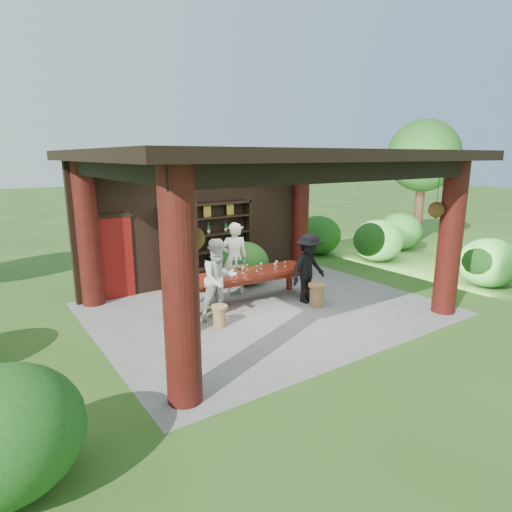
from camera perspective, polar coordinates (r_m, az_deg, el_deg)
ground at (r=9.83m, az=1.33°, el=-6.98°), size 90.00×90.00×0.00m
pavilion at (r=9.65m, az=-0.16°, el=5.70°), size 7.50×6.00×3.60m
wine_shelf at (r=11.47m, az=-6.30°, el=1.64°), size 2.51×0.38×2.20m
tasting_table at (r=10.00m, az=-1.55°, el=-2.82°), size 3.30×1.06×0.75m
stool_near_left at (r=8.77m, az=-4.89°, el=-7.92°), size 0.34×0.34×0.45m
stool_near_right at (r=9.98m, az=8.10°, el=-5.08°), size 0.41×0.41×0.53m
stool_far_left at (r=8.57m, az=-8.79°, el=-8.20°), size 0.41×0.41×0.54m
host at (r=10.60m, az=-2.91°, el=-0.35°), size 0.78×0.67×1.82m
guest_woman at (r=9.03m, az=-4.97°, el=-3.10°), size 0.85×0.67×1.73m
guest_man at (r=10.09m, az=7.00°, el=-1.64°), size 1.14×0.76×1.64m
table_bottles at (r=10.19m, az=-2.36°, el=-0.93°), size 0.27×0.16×0.31m
table_glasses at (r=10.15m, az=0.54°, el=-1.45°), size 1.47×0.35×0.15m
napkin_basket at (r=9.62m, az=-4.89°, el=-2.35°), size 0.27×0.20×0.14m
shrubs at (r=11.30m, az=6.89°, el=-1.37°), size 15.61×7.99×1.36m
trees at (r=13.17m, az=9.57°, el=12.92°), size 20.67×10.72×4.80m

